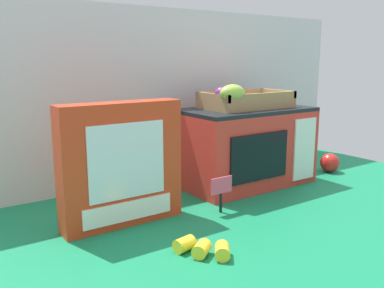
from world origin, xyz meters
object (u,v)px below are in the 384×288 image
(cookie_set_box, at_px, (122,165))
(price_sign, at_px, (221,189))
(loose_toy_apple, at_px, (330,163))
(loose_toy_banana, at_px, (203,248))
(toy_microwave, at_px, (245,146))
(food_groups_crate, at_px, (244,101))

(cookie_set_box, height_order, price_sign, cookie_set_box)
(cookie_set_box, height_order, loose_toy_apple, cookie_set_box)
(cookie_set_box, bearing_deg, loose_toy_banana, -76.59)
(toy_microwave, relative_size, loose_toy_apple, 6.29)
(toy_microwave, xyz_separation_m, loose_toy_banana, (-0.43, -0.35, -0.11))
(loose_toy_banana, bearing_deg, food_groups_crate, 39.91)
(food_groups_crate, xyz_separation_m, cookie_set_box, (-0.48, -0.09, -0.13))
(food_groups_crate, relative_size, loose_toy_apple, 4.35)
(toy_microwave, relative_size, loose_toy_banana, 3.65)
(toy_microwave, bearing_deg, cookie_set_box, -169.37)
(price_sign, relative_size, loose_toy_banana, 0.83)
(toy_microwave, distance_m, cookie_set_box, 0.50)
(food_groups_crate, distance_m, price_sign, 0.36)
(toy_microwave, bearing_deg, loose_toy_banana, -140.79)
(toy_microwave, bearing_deg, loose_toy_apple, -11.73)
(toy_microwave, height_order, food_groups_crate, food_groups_crate)
(toy_microwave, relative_size, cookie_set_box, 1.40)
(price_sign, relative_size, loose_toy_apple, 1.43)
(toy_microwave, distance_m, price_sign, 0.30)
(food_groups_crate, bearing_deg, price_sign, -142.72)
(toy_microwave, bearing_deg, food_groups_crate, -175.14)
(food_groups_crate, xyz_separation_m, price_sign, (-0.23, -0.17, -0.21))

